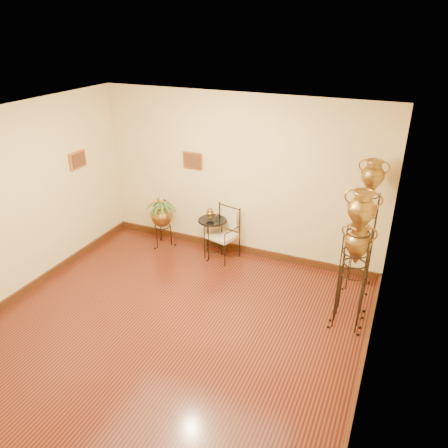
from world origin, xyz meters
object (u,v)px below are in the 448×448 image
at_px(amphora_tall, 365,225).
at_px(amphora_mid, 354,260).
at_px(armchair, 222,234).
at_px(side_table, 212,237).
at_px(planter_urn, 162,214).

height_order(amphora_tall, amphora_mid, amphora_tall).
bearing_deg(armchair, amphora_mid, -8.42).
height_order(amphora_mid, side_table, amphora_mid).
bearing_deg(amphora_mid, amphora_tall, 90.00).
relative_size(amphora_mid, side_table, 2.24).
bearing_deg(amphora_mid, planter_urn, 164.10).
bearing_deg(planter_urn, armchair, -0.00).
relative_size(planter_urn, side_table, 1.26).
bearing_deg(armchair, planter_urn, -165.05).
xyz_separation_m(armchair, side_table, (-0.18, 0.00, -0.10)).
xyz_separation_m(amphora_tall, side_table, (-2.49, 0.00, -0.70)).
distance_m(armchair, side_table, 0.21).
xyz_separation_m(planter_urn, side_table, (1.01, 0.00, -0.26)).
relative_size(amphora_tall, amphora_mid, 1.05).
bearing_deg(planter_urn, amphora_mid, -15.90).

